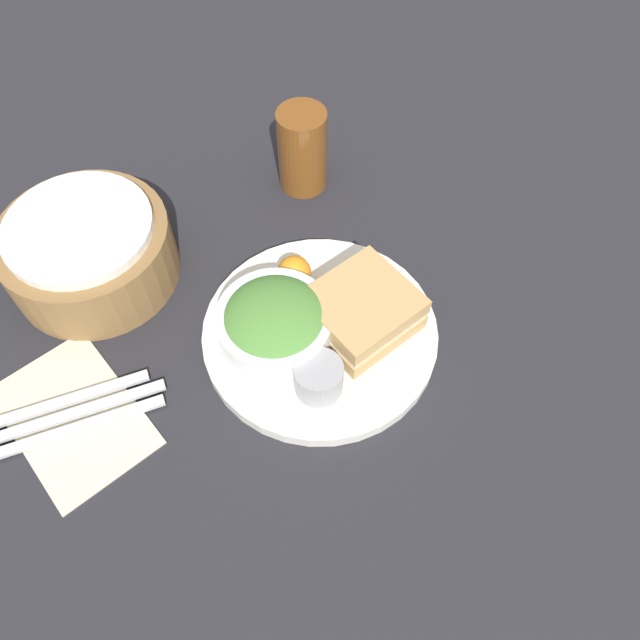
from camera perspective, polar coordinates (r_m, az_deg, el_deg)
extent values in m
plane|color=#232328|center=(0.72, 0.00, -1.61)|extent=(4.00, 4.00, 0.00)
cylinder|color=white|center=(0.72, 0.00, -1.25)|extent=(0.27, 0.27, 0.02)
cube|color=tan|center=(0.71, 3.77, 0.18)|extent=(0.11, 0.10, 0.02)
cube|color=silver|center=(0.69, 3.84, 0.85)|extent=(0.11, 0.10, 0.01)
cube|color=tan|center=(0.68, 3.91, 1.54)|extent=(0.11, 0.10, 0.02)
cylinder|color=white|center=(0.68, -4.09, -0.63)|extent=(0.13, 0.13, 0.05)
ellipsoid|color=#4C8438|center=(0.67, -4.16, -0.04)|extent=(0.12, 0.12, 0.05)
cylinder|color=#99999E|center=(0.66, -0.12, -5.31)|extent=(0.05, 0.05, 0.04)
sphere|color=orange|center=(0.73, -2.38, 4.37)|extent=(0.04, 0.04, 0.04)
cylinder|color=brown|center=(0.84, -1.62, 15.28)|extent=(0.06, 0.06, 0.11)
cylinder|color=olive|center=(0.79, -20.29, 5.75)|extent=(0.20, 0.20, 0.08)
cylinder|color=white|center=(0.76, -21.29, 7.85)|extent=(0.17, 0.17, 0.01)
cube|color=beige|center=(0.73, -21.62, -8.15)|extent=(0.12, 0.18, 0.00)
cube|color=silver|center=(0.71, -21.53, -9.24)|extent=(0.18, 0.08, 0.01)
cube|color=silver|center=(0.72, -21.73, -8.00)|extent=(0.19, 0.08, 0.01)
cube|color=silver|center=(0.73, -21.93, -6.78)|extent=(0.17, 0.07, 0.01)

